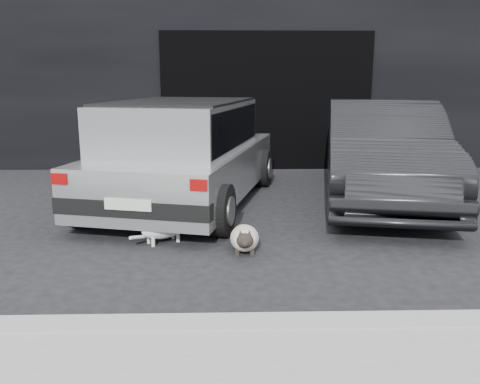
{
  "coord_description": "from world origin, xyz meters",
  "views": [
    {
      "loc": [
        0.24,
        -5.82,
        1.76
      ],
      "look_at": [
        0.38,
        -0.49,
        0.55
      ],
      "focal_mm": 38.0,
      "sensor_mm": 36.0,
      "label": 1
    }
  ],
  "objects_px": {
    "second_car": "(382,152)",
    "cat_siamese": "(245,238)",
    "cat_white": "(166,227)",
    "silver_hatchback": "(184,149)"
  },
  "relations": [
    {
      "from": "second_car",
      "to": "silver_hatchback",
      "type": "bearing_deg",
      "value": -165.44
    },
    {
      "from": "cat_siamese",
      "to": "cat_white",
      "type": "bearing_deg",
      "value": -19.61
    },
    {
      "from": "silver_hatchback",
      "to": "cat_white",
      "type": "xyz_separation_m",
      "value": [
        -0.08,
        -1.67,
        -0.63
      ]
    },
    {
      "from": "silver_hatchback",
      "to": "cat_white",
      "type": "height_order",
      "value": "silver_hatchback"
    },
    {
      "from": "cat_siamese",
      "to": "cat_white",
      "type": "distance_m",
      "value": 0.9
    },
    {
      "from": "second_car",
      "to": "cat_white",
      "type": "height_order",
      "value": "second_car"
    },
    {
      "from": "second_car",
      "to": "cat_siamese",
      "type": "bearing_deg",
      "value": -122.56
    },
    {
      "from": "second_car",
      "to": "cat_siamese",
      "type": "xyz_separation_m",
      "value": [
        -2.05,
        -2.18,
        -0.58
      ]
    },
    {
      "from": "second_car",
      "to": "cat_white",
      "type": "relative_size",
      "value": 6.87
    },
    {
      "from": "silver_hatchback",
      "to": "cat_white",
      "type": "distance_m",
      "value": 1.78
    }
  ]
}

